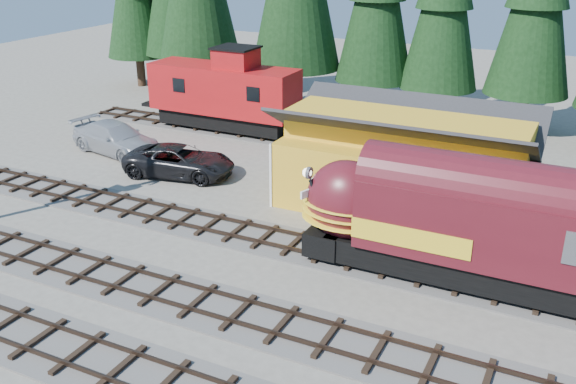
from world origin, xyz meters
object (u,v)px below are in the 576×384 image
at_px(locomotive, 476,231).
at_px(depot, 404,152).
at_px(caboose, 225,93).
at_px(pickup_truck_a, 180,161).
at_px(pickup_truck_b, 116,138).

bearing_deg(locomotive, depot, 126.69).
xyz_separation_m(caboose, pickup_truck_a, (2.28, -8.83, -1.85)).
bearing_deg(depot, pickup_truck_b, 179.19).
relative_size(depot, caboose, 1.20).
bearing_deg(depot, pickup_truck_a, -174.10).
distance_m(locomotive, pickup_truck_b, 24.71).
bearing_deg(locomotive, caboose, 144.97).
height_order(depot, pickup_truck_b, depot).
xyz_separation_m(pickup_truck_a, pickup_truck_b, (-6.03, 1.59, 0.07)).
relative_size(locomotive, caboose, 1.42).
distance_m(locomotive, caboose, 24.39).
height_order(caboose, pickup_truck_a, caboose).
bearing_deg(pickup_truck_a, locomotive, -117.15).
height_order(depot, pickup_truck_a, depot).
bearing_deg(depot, locomotive, -53.31).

